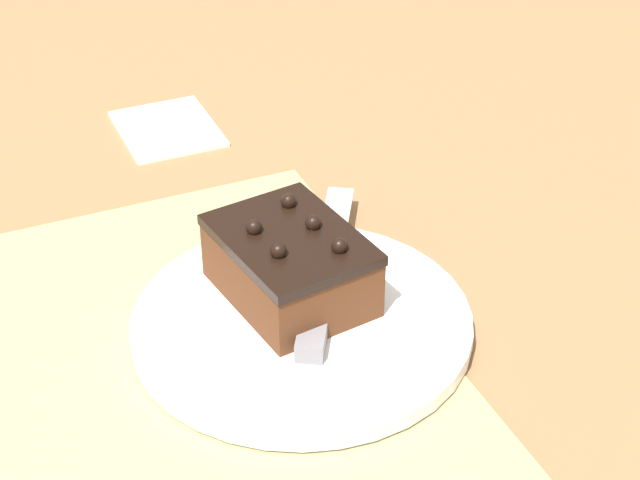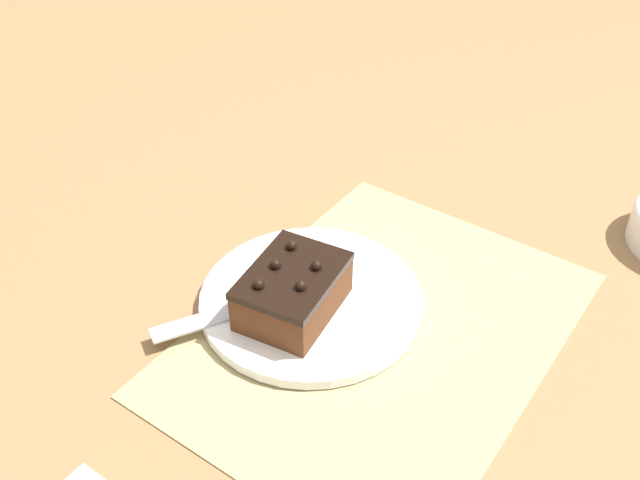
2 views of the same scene
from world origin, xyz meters
The scene contains 6 objects.
ground_plane centered at (0.00, 0.00, 0.00)m, with size 3.00×3.00×0.00m, color olive.
placemat_woven centered at (0.00, 0.00, 0.00)m, with size 0.46×0.34×0.00m, color tan.
cake_plate centered at (-0.01, 0.08, 0.01)m, with size 0.25×0.25×0.01m.
chocolate_cake centered at (-0.04, 0.09, 0.04)m, with size 0.13×0.11×0.06m.
serving_knife centered at (-0.02, 0.11, 0.02)m, with size 0.21×0.13×0.01m.
folded_napkin centered at (-0.35, 0.09, 0.00)m, with size 0.11×0.09×0.01m, color white.
Camera 1 is at (0.55, -0.15, 0.49)m, focal length 60.00 mm.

